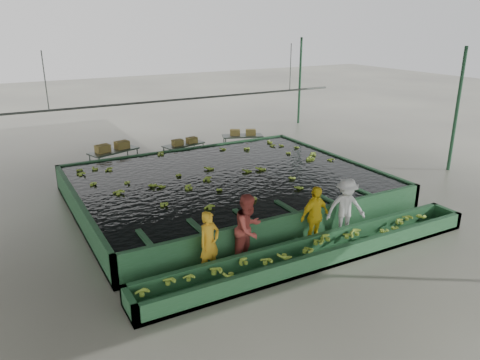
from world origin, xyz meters
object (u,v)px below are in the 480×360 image
worker_c (315,216)px  box_stack_right (243,135)px  worker_d (346,208)px  packing_table_left (115,161)px  worker_a (209,243)px  packing_table_mid (184,153)px  flotation_tank (226,187)px  worker_b (249,229)px  box_stack_left (113,150)px  sorting_trough (317,252)px  packing_table_right (243,144)px  box_stack_mid (185,144)px

worker_c → box_stack_right: 9.75m
worker_d → packing_table_left: worker_d is taller
worker_a → worker_c: size_ratio=0.95×
packing_table_left → packing_table_mid: size_ratio=1.10×
flotation_tank → worker_b: (-1.58, -4.30, 0.49)m
flotation_tank → box_stack_left: size_ratio=7.07×
box_stack_left → box_stack_right: (6.08, -0.01, -0.06)m
box_stack_left → flotation_tank: bearing=-62.5°
packing_table_left → box_stack_right: box_stack_right is taller
worker_b → box_stack_right: (5.05, 9.29, -0.09)m
packing_table_left → box_stack_right: (6.05, -0.01, 0.39)m
worker_c → box_stack_left: 9.81m
flotation_tank → sorting_trough: size_ratio=1.00×
worker_c → packing_table_right: size_ratio=0.92×
flotation_tank → packing_table_right: size_ratio=5.36×
packing_table_mid → box_stack_left: 3.09m
box_stack_mid → worker_d: bearing=-82.8°
sorting_trough → worker_a: bearing=163.4°
worker_b → worker_d: worker_b is taller
box_stack_left → box_stack_right: 6.08m
worker_a → box_stack_mid: 9.62m
sorting_trough → box_stack_mid: (0.46, 9.89, 0.58)m
sorting_trough → worker_c: (0.51, 0.80, 0.61)m
worker_c → box_stack_right: worker_c is taller
flotation_tank → box_stack_mid: bearing=84.5°
flotation_tank → box_stack_right: size_ratio=8.36×
packing_table_right → worker_d: bearing=-101.1°
worker_a → worker_d: 4.29m
worker_d → box_stack_right: worker_d is taller
packing_table_mid → box_stack_mid: bearing=-65.4°
worker_c → box_stack_mid: bearing=81.7°
worker_d → packing_table_mid: (-1.18, 9.16, -0.47)m
flotation_tank → worker_d: (1.61, -4.30, 0.43)m
worker_c → packing_table_right: bearing=63.9°
packing_table_right → box_stack_right: size_ratio=1.56×
flotation_tank → worker_b: worker_b is taller
packing_table_right → flotation_tank: bearing=-124.7°
flotation_tank → box_stack_left: (-2.61, 5.00, 0.46)m
worker_a → worker_d: size_ratio=0.93×
worker_b → box_stack_right: bearing=38.0°
worker_b → box_stack_right: 10.58m
worker_d → box_stack_mid: 9.16m
worker_d → box_stack_left: worker_d is taller
packing_table_left → flotation_tank: bearing=-62.7°
flotation_tank → worker_b: size_ratio=5.33×
worker_a → box_stack_left: (0.07, 9.30, 0.10)m
sorting_trough → box_stack_right: (3.47, 10.09, 0.60)m
sorting_trough → packing_table_right: (3.43, 10.05, 0.17)m
box_stack_right → worker_d: bearing=-101.3°
sorting_trough → flotation_tank: bearing=90.0°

